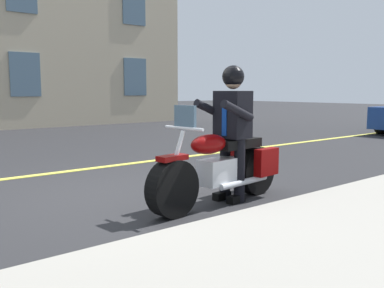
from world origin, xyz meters
name	(u,v)px	position (x,y,z in m)	size (l,w,h in m)	color
ground_plane	(111,195)	(0.00, 0.00, 0.00)	(80.00, 80.00, 0.00)	#28282B
lane_center_stripe	(56,173)	(0.00, -2.00, 0.01)	(60.00, 0.16, 0.01)	#E5DB4C
motorcycle_main	(222,168)	(-0.89, 1.26, 0.45)	(2.22, 0.74, 1.26)	black
rider_main	(232,121)	(-1.08, 1.24, 1.04)	(0.66, 0.60, 1.74)	black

